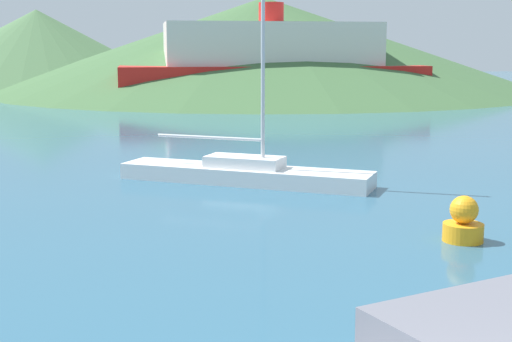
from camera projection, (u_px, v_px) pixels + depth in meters
sailboat_middle at (245, 171)px, 22.62m from camera, size 7.82×5.51×9.40m
ferry_distant at (271, 66)px, 58.25m from camera, size 24.57×8.37×7.87m
buoy_marker at (463, 223)px, 15.77m from camera, size 0.90×0.90×1.03m
hill_west at (38, 49)px, 76.76m from camera, size 31.16×31.16×8.32m
hill_central at (264, 44)px, 72.24m from camera, size 54.67×54.67×9.30m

